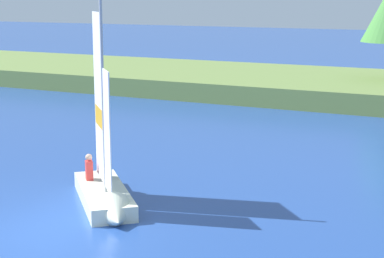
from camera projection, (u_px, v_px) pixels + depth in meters
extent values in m
plane|color=#234793|center=(49.00, 239.00, 15.77)|extent=(200.00, 200.00, 0.00)
cube|color=olive|center=(328.00, 86.00, 38.17)|extent=(80.00, 11.64, 1.07)
cube|color=silver|center=(104.00, 195.00, 18.47)|extent=(3.49, 3.63, 0.44)
cone|color=silver|center=(115.00, 217.00, 16.68)|extent=(1.45, 1.44, 1.09)
cylinder|color=#B7B7BC|center=(103.00, 94.00, 17.52)|extent=(0.08, 0.08, 5.48)
cube|color=white|center=(99.00, 96.00, 18.27)|extent=(1.07, 1.15, 4.65)
cube|color=orange|center=(99.00, 117.00, 18.39)|extent=(0.97, 1.04, 0.56)
cube|color=white|center=(107.00, 132.00, 17.15)|extent=(0.68, 0.73, 3.25)
cylinder|color=#B7B7BC|center=(101.00, 177.00, 18.75)|extent=(1.09, 1.17, 0.06)
cube|color=red|center=(89.00, 170.00, 19.20)|extent=(0.34, 0.34, 0.57)
sphere|color=tan|center=(89.00, 157.00, 19.12)|extent=(0.20, 0.20, 0.20)
cube|color=#26262D|center=(107.00, 169.00, 19.44)|extent=(0.34, 0.34, 0.50)
sphere|color=tan|center=(106.00, 158.00, 19.36)|extent=(0.20, 0.20, 0.20)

